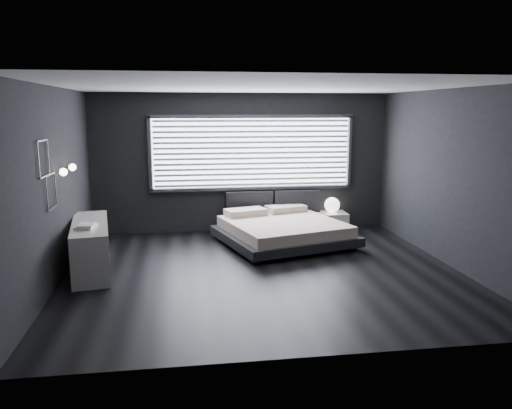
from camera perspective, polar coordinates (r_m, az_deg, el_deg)
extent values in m
plane|color=black|center=(7.80, 0.92, -7.68)|extent=(6.00, 6.00, 0.00)
plane|color=silver|center=(7.40, 0.98, 13.35)|extent=(6.00, 6.00, 0.00)
cube|color=black|center=(10.18, -1.56, 4.75)|extent=(6.00, 0.04, 2.80)
cube|color=black|center=(4.82, 6.24, -2.09)|extent=(6.00, 0.04, 2.80)
cube|color=black|center=(7.59, -22.01, 1.90)|extent=(0.04, 5.50, 2.80)
cube|color=black|center=(8.49, 21.39, 2.81)|extent=(0.04, 5.50, 2.80)
cube|color=white|center=(10.16, -0.43, 5.94)|extent=(4.00, 0.02, 1.38)
cube|color=#47474C|center=(10.06, -12.05, 5.65)|extent=(0.06, 0.08, 1.48)
cube|color=#47474C|center=(10.61, 10.63, 5.96)|extent=(0.06, 0.08, 1.48)
cube|color=#47474C|center=(10.10, -0.41, 10.06)|extent=(4.14, 0.08, 0.06)
cube|color=#47474C|center=(10.22, -0.40, 1.84)|extent=(4.14, 0.08, 0.06)
cube|color=silver|center=(10.10, -0.38, 5.91)|extent=(3.94, 0.03, 1.32)
cube|color=black|center=(10.20, -0.76, 0.06)|extent=(0.96, 0.16, 0.52)
cube|color=black|center=(10.38, 4.71, 0.21)|extent=(0.96, 0.16, 0.52)
cylinder|color=silver|center=(7.60, -21.67, 3.46)|extent=(0.10, 0.02, 0.02)
sphere|color=#FFE5B7|center=(7.59, -21.15, 3.48)|extent=(0.11, 0.11, 0.11)
cylinder|color=silver|center=(8.19, -20.72, 3.99)|extent=(0.10, 0.02, 0.02)
sphere|color=#FFE5B7|center=(8.17, -20.24, 4.01)|extent=(0.11, 0.11, 0.11)
cube|color=#47474C|center=(6.99, -23.25, 6.73)|extent=(0.01, 0.46, 0.02)
cube|color=#47474C|center=(7.03, -22.97, 2.99)|extent=(0.01, 0.46, 0.02)
cube|color=#47474C|center=(7.23, -22.66, 5.04)|extent=(0.01, 0.02, 0.46)
cube|color=#47474C|center=(6.78, -23.59, 4.65)|extent=(0.01, 0.02, 0.46)
cube|color=#47474C|center=(7.27, -22.48, 3.18)|extent=(0.01, 0.46, 0.02)
cube|color=#47474C|center=(7.34, -22.22, -0.38)|extent=(0.01, 0.46, 0.02)
cube|color=#47474C|center=(7.52, -21.94, 1.68)|extent=(0.01, 0.02, 0.46)
cube|color=#47474C|center=(7.08, -22.79, 1.09)|extent=(0.01, 0.02, 0.46)
cube|color=black|center=(8.23, 0.05, -6.38)|extent=(0.15, 0.15, 0.08)
cube|color=black|center=(9.14, 10.89, -4.83)|extent=(0.15, 0.15, 0.08)
cube|color=black|center=(9.73, -4.05, -3.70)|extent=(0.15, 0.15, 0.08)
cube|color=black|center=(10.51, 5.61, -2.63)|extent=(0.15, 0.15, 0.08)
cube|color=black|center=(9.33, 3.18, -3.58)|extent=(2.66, 2.60, 0.16)
cube|color=beige|center=(9.28, 3.20, -2.51)|extent=(2.40, 2.40, 0.20)
cube|color=beige|center=(9.74, -1.21, -0.88)|extent=(0.86, 0.61, 0.13)
cube|color=beige|center=(10.12, 3.43, -0.46)|extent=(0.86, 0.61, 0.13)
cube|color=silver|center=(10.50, 8.54, -1.89)|extent=(0.65, 0.54, 0.37)
sphere|color=white|center=(10.45, 8.69, -0.05)|extent=(0.31, 0.31, 0.31)
cube|color=silver|center=(8.19, -18.34, -4.57)|extent=(0.81, 1.95, 0.76)
cube|color=#47474C|center=(8.18, -16.47, -4.47)|extent=(0.29, 1.85, 0.74)
cube|color=silver|center=(7.75, -18.86, -2.43)|extent=(0.30, 0.36, 0.04)
cube|color=silver|center=(7.72, -18.83, -2.22)|extent=(0.23, 0.30, 0.03)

